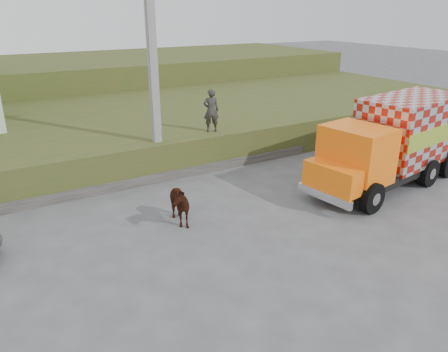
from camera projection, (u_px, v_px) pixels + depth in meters
ground at (240, 214)px, 14.62m from camera, size 120.00×120.00×0.00m
embankment at (136, 127)px, 22.39m from camera, size 40.00×12.00×1.50m
embankment_far at (78, 80)px, 31.76m from camera, size 40.00×12.00×3.00m
retaining_strip at (139, 180)px, 16.98m from camera, size 16.00×0.50×0.40m
utility_pole at (153, 76)px, 16.37m from camera, size 1.20×0.30×8.00m
cargo_truck at (395, 141)px, 16.70m from camera, size 7.63×3.47×3.28m
cow at (176, 203)px, 13.80m from camera, size 0.84×1.66×1.36m
pedestrian at (211, 110)px, 18.39m from camera, size 0.77×0.63×1.82m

